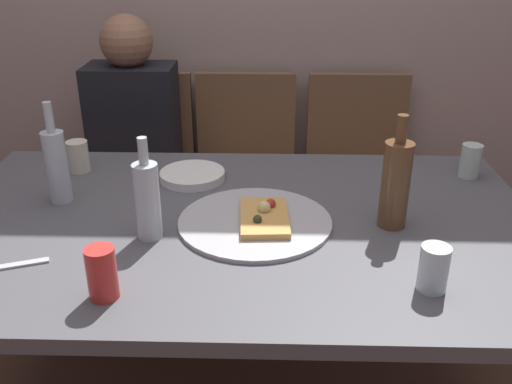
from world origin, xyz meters
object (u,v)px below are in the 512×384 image
Objects in this scene: tumbler_near at (78,156)px; guest_in_sweater at (131,150)px; chair_right at (357,167)px; plate_stack at (192,175)px; dining_table at (237,240)px; beer_bottle at (396,183)px; water_bottle at (147,199)px; pizza_slice_last at (264,216)px; wine_bottle at (57,164)px; soda_can at (102,273)px; tumbler_far at (434,268)px; chair_left at (142,165)px; pizza_tray at (255,222)px; wine_glass at (470,161)px; table_knife at (1,268)px; chair_middle at (245,166)px.

tumbler_near is 0.45m from guest_in_sweater.
plate_stack is at bearing 45.07° from chair_right.
beer_bottle is (0.43, -0.02, 0.19)m from dining_table.
water_bottle reaches higher than tumbler_near.
wine_bottle is (-0.61, 0.13, 0.09)m from pizza_slice_last.
soda_can is at bearing -126.11° from dining_table.
tumbler_far is 0.12× the size of chair_left.
pizza_slice_last is 1.04m from chair_right.
plate_stack is at bearing 125.33° from pizza_tray.
water_bottle is at bearing 106.76° from guest_in_sweater.
wine_glass is 0.70m from chair_right.
pizza_tray is 0.70m from tumbler_near.
tumbler_far is 0.49× the size of table_knife.
wine_glass is (1.27, 0.22, -0.06)m from wine_bottle.
guest_in_sweater is (0.05, 0.65, -0.20)m from wine_bottle.
table_knife is 0.24× the size of chair_right.
beer_bottle is at bearing 7.35° from water_bottle.
guest_in_sweater is (-0.00, -0.15, 0.13)m from chair_left.
dining_table is at bearing 5.41° from table_knife.
tumbler_near is 1.29m from wine_glass.
water_bottle is at bearing -53.36° from tumbler_near.
tumbler_near is at bearing 29.45° from chair_right.
tumbler_far is at bearing -36.30° from pizza_tray.
wine_bottle is 0.34× the size of chair_middle.
pizza_tray is 0.37m from plate_stack.
plate_stack is (-0.59, 0.29, -0.11)m from beer_bottle.
chair_middle is at bearing 0.00° from chair_right.
chair_middle is (-0.48, 1.23, -0.27)m from tumbler_far.
wine_bottle is at bearing 168.13° from dining_table.
tumbler_far is 0.12× the size of chair_right.
pizza_tray is at bearing -179.38° from beer_bottle.
table_knife is 1.20m from chair_left.
pizza_slice_last is 1.08× the size of plate_stack.
dining_table is 0.57m from wine_bottle.
tumbler_near is 0.76m from soda_can.
dining_table is at bearing 177.79° from beer_bottle.
pizza_tray is 0.48m from soda_can.
chair_right reaches higher than tumbler_far.
chair_left is (-0.21, 1.28, -0.27)m from soda_can.
beer_bottle is 0.27× the size of guest_in_sweater.
chair_right is (0.50, 0.00, 0.00)m from chair_middle.
tumbler_far is at bearing -17.84° from water_bottle.
pizza_slice_last is 0.25× the size of chair_middle.
dining_table is 0.57m from tumbler_far.
table_knife is (-1.29, -0.59, -0.05)m from wine_glass.
pizza_tray is 1.05m from chair_right.
table_knife reaches higher than dining_table.
chair_right is at bearing -171.00° from guest_in_sweater.
beer_bottle reaches higher than chair_left.
wine_bottle is at bearing 145.60° from water_bottle.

